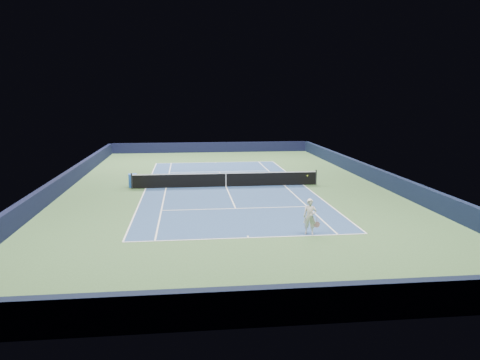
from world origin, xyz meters
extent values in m
plane|color=#385930|center=(0.00, 0.00, 0.00)|extent=(40.00, 40.00, 0.00)
cube|color=black|center=(0.00, 19.82, 0.55)|extent=(22.00, 0.35, 1.10)
cube|color=black|center=(0.00, -19.82, 0.55)|extent=(22.00, 0.35, 1.10)
cube|color=#111833|center=(10.82, 0.00, 0.55)|extent=(0.35, 40.00, 1.10)
cube|color=black|center=(-10.82, 0.00, 0.55)|extent=(0.35, 40.00, 1.10)
cube|color=navy|center=(0.00, 0.00, 0.00)|extent=(10.97, 23.77, 0.01)
cube|color=white|center=(0.00, 11.88, 0.01)|extent=(10.97, 0.08, 0.00)
cube|color=white|center=(0.00, -11.88, 0.01)|extent=(10.97, 0.08, 0.00)
cube|color=white|center=(5.49, 0.00, 0.01)|extent=(0.08, 23.77, 0.00)
cube|color=white|center=(-5.49, 0.00, 0.01)|extent=(0.08, 23.77, 0.00)
cube|color=white|center=(4.12, 0.00, 0.01)|extent=(0.08, 23.77, 0.00)
cube|color=white|center=(-4.12, 0.00, 0.01)|extent=(0.08, 23.77, 0.00)
cube|color=white|center=(0.00, 6.40, 0.01)|extent=(8.23, 0.08, 0.00)
cube|color=white|center=(0.00, -6.40, 0.01)|extent=(8.23, 0.08, 0.00)
cube|color=white|center=(0.00, 0.00, 0.01)|extent=(0.08, 12.80, 0.00)
cube|color=white|center=(0.00, 11.73, 0.01)|extent=(0.08, 0.30, 0.00)
cube|color=white|center=(0.00, -11.73, 0.01)|extent=(0.08, 0.30, 0.00)
cylinder|color=black|center=(-6.40, 0.00, 0.54)|extent=(0.10, 0.10, 1.07)
cylinder|color=black|center=(6.40, 0.00, 0.54)|extent=(0.10, 0.10, 1.07)
cube|color=black|center=(0.00, 0.00, 0.46)|extent=(12.80, 0.03, 0.91)
cube|color=white|center=(0.00, 0.00, 0.94)|extent=(12.80, 0.04, 0.06)
cube|color=white|center=(0.00, 0.00, 0.46)|extent=(0.05, 0.04, 0.91)
cube|color=blue|center=(-6.40, 0.59, 0.46)|extent=(0.63, 0.58, 0.92)
cube|color=silver|center=(-6.11, 0.59, 0.45)|extent=(0.05, 0.41, 0.41)
imported|color=silver|center=(2.84, -11.63, 0.83)|extent=(0.69, 0.56, 1.64)
cylinder|color=pink|center=(3.16, -11.68, 0.70)|extent=(0.03, 0.03, 0.27)
cylinder|color=black|center=(3.16, -11.68, 0.46)|extent=(0.27, 0.02, 0.27)
cylinder|color=pink|center=(3.16, -11.68, 0.46)|extent=(0.29, 0.03, 0.29)
sphere|color=#ACCD2B|center=(2.94, -10.63, 2.54)|extent=(0.07, 0.07, 0.07)
camera|label=1|loc=(-2.65, -31.71, 6.28)|focal=35.00mm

